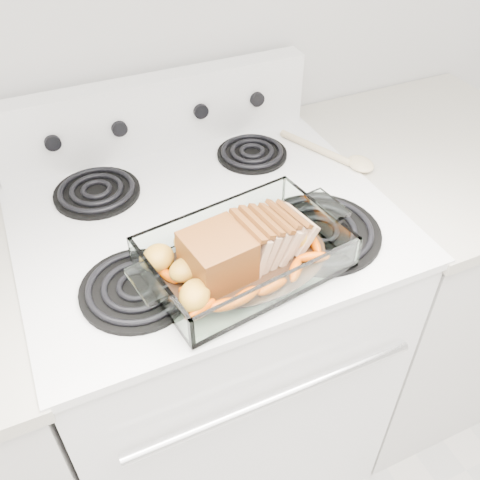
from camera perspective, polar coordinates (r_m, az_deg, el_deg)
name	(u,v)px	position (r m, az deg, el deg)	size (l,w,h in m)	color
electric_range	(211,344)	(1.47, -3.13, -11.01)	(0.78, 0.70, 1.12)	white
counter_right	(410,276)	(1.74, 17.73, -3.64)	(0.58, 0.68, 0.93)	silver
baking_dish	(244,258)	(0.99, 0.48, -1.96)	(0.36, 0.23, 0.07)	white
pork_roast	(237,248)	(0.97, -0.32, -0.87)	(0.25, 0.11, 0.09)	#6A3211
roast_vegetables	(234,242)	(1.01, -0.63, -0.26)	(0.37, 0.20, 0.05)	#CB3C02
wooden_spoon	(340,156)	(1.32, 10.66, 8.75)	(0.14, 0.24, 0.02)	beige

